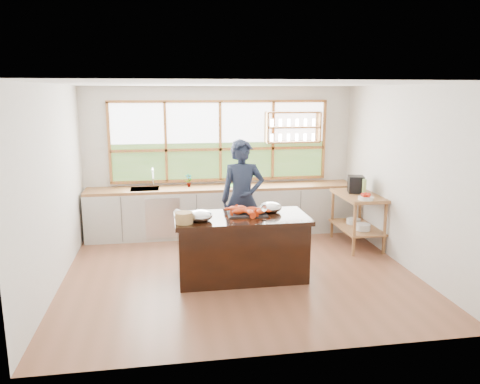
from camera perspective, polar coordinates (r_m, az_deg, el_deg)
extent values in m
plane|color=brown|center=(6.98, -0.10, -9.71)|extent=(5.00, 5.00, 0.00)
cube|color=silver|center=(8.80, -2.42, 3.96)|extent=(5.00, 0.02, 2.70)
cube|color=silver|center=(4.45, 4.48, -4.14)|extent=(5.00, 0.02, 2.70)
cube|color=silver|center=(6.68, -21.79, 0.52)|extent=(0.02, 4.50, 2.70)
cube|color=silver|center=(7.41, 19.37, 1.75)|extent=(0.02, 4.50, 2.70)
cube|color=white|center=(6.48, -0.11, 13.05)|extent=(5.00, 4.50, 0.02)
cube|color=#A55D37|center=(8.72, -2.42, 6.21)|extent=(4.05, 0.06, 1.50)
cube|color=white|center=(8.72, -2.46, 8.50)|extent=(3.98, 0.01, 0.75)
cube|color=#25541B|center=(8.79, -2.42, 3.78)|extent=(3.98, 0.01, 0.70)
cube|color=#A55D37|center=(8.84, 6.48, 9.63)|extent=(1.00, 0.28, 0.03)
cube|color=#A55D37|center=(8.86, 6.44, 7.86)|extent=(1.00, 0.28, 0.03)
cube|color=#A55D37|center=(8.88, 6.40, 6.09)|extent=(1.00, 0.28, 0.03)
cube|color=#A55D37|center=(8.73, 3.25, 7.86)|extent=(0.03, 0.28, 0.55)
cube|color=#A55D37|center=(9.00, 9.54, 7.84)|extent=(0.03, 0.28, 0.55)
cube|color=beige|center=(8.67, -2.13, -2.38)|extent=(4.90, 0.62, 0.85)
cube|color=silver|center=(8.31, -9.42, -3.16)|extent=(0.60, 0.01, 0.72)
cube|color=#905E35|center=(8.57, -2.15, 0.53)|extent=(4.90, 0.62, 0.05)
cube|color=silver|center=(8.53, -11.52, -0.14)|extent=(0.50, 0.42, 0.16)
cube|color=#905E35|center=(7.93, 17.24, -4.14)|extent=(0.04, 0.04, 0.90)
cube|color=#905E35|center=(8.80, 14.38, -2.38)|extent=(0.04, 0.04, 0.90)
cube|color=#905E35|center=(7.71, 13.76, -4.39)|extent=(0.04, 0.04, 0.90)
cube|color=#905E35|center=(8.61, 11.20, -2.55)|extent=(0.04, 0.04, 0.90)
cube|color=#905E35|center=(8.29, 14.04, -4.19)|extent=(0.62, 1.10, 0.03)
cube|color=#905E35|center=(8.16, 14.24, -0.44)|extent=(0.62, 1.10, 0.05)
cylinder|color=silver|center=(8.05, 14.76, -4.20)|extent=(0.24, 0.24, 0.11)
cylinder|color=silver|center=(8.41, 13.67, -3.52)|extent=(0.24, 0.24, 0.09)
cube|color=black|center=(6.65, 0.17, -6.98)|extent=(1.77, 0.82, 0.84)
cube|color=black|center=(6.51, 0.17, -3.23)|extent=(1.85, 0.90, 0.06)
imported|color=#182033|center=(7.35, 0.30, -0.90)|extent=(0.72, 0.50, 1.88)
imported|color=slate|center=(8.55, -6.28, 1.43)|extent=(0.15, 0.12, 0.24)
cube|color=#4FC33A|center=(8.61, -0.11, 0.81)|extent=(0.45, 0.37, 0.01)
cube|color=black|center=(8.24, 13.94, 0.92)|extent=(0.31, 0.33, 0.29)
cylinder|color=#9ABA62|center=(8.05, 14.91, 0.56)|extent=(0.09, 0.09, 0.28)
cylinder|color=silver|center=(7.77, 15.08, -0.72)|extent=(0.25, 0.25, 0.05)
sphere|color=red|center=(7.78, 15.44, -0.35)|extent=(0.07, 0.07, 0.07)
sphere|color=red|center=(7.81, 15.06, -0.28)|extent=(0.07, 0.07, 0.07)
sphere|color=red|center=(7.77, 14.74, -0.33)|extent=(0.07, 0.07, 0.07)
sphere|color=red|center=(7.71, 14.92, -0.42)|extent=(0.07, 0.07, 0.07)
sphere|color=red|center=(7.72, 15.35, -0.43)|extent=(0.07, 0.07, 0.07)
cube|color=black|center=(6.61, 0.88, -2.66)|extent=(0.57, 0.43, 0.02)
ellipsoid|color=#E65916|center=(6.53, -0.08, -2.40)|extent=(0.23, 0.15, 0.08)
ellipsoid|color=#E65916|center=(6.63, 1.54, -2.18)|extent=(0.23, 0.14, 0.08)
ellipsoid|color=#E65916|center=(6.53, 2.59, -2.40)|extent=(0.21, 0.21, 0.08)
ellipsoid|color=#E65916|center=(6.70, 0.28, -2.02)|extent=(0.18, 0.23, 0.08)
ellipsoid|color=#E65916|center=(6.46, 1.28, -2.55)|extent=(0.11, 0.22, 0.08)
ellipsoid|color=#E65916|center=(6.64, -0.60, -2.14)|extent=(0.20, 0.22, 0.08)
ellipsoid|color=silver|center=(6.29, -4.83, -2.90)|extent=(0.32, 0.32, 0.16)
ellipsoid|color=silver|center=(6.73, 3.75, -1.89)|extent=(0.32, 0.32, 0.15)
cylinder|color=white|center=(6.32, 2.90, -3.41)|extent=(0.06, 0.06, 0.01)
cylinder|color=white|center=(6.30, 2.91, -2.84)|extent=(0.01, 0.01, 0.13)
ellipsoid|color=white|center=(6.27, 2.92, -1.95)|extent=(0.08, 0.08, 0.10)
cylinder|color=tan|center=(6.19, -6.84, -3.15)|extent=(0.23, 0.23, 0.15)
cylinder|color=white|center=(6.53, -7.10, -2.66)|extent=(0.21, 0.30, 0.08)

